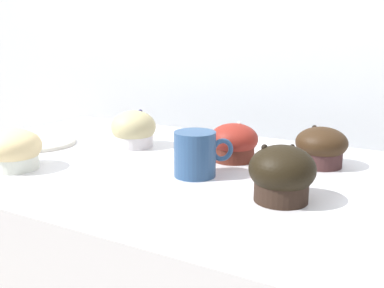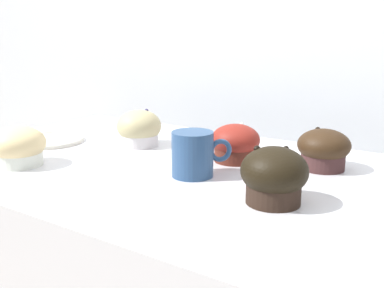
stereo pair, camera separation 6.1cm
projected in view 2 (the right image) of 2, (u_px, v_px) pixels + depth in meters
The scene contains 8 objects.
wall_back at pixel (279, 120), 1.39m from camera, with size 3.20×0.10×1.80m, color silver.
muffin_front_center at pixel (324, 149), 0.86m from camera, with size 0.10×0.10×0.08m.
muffin_back_left at pixel (139, 129), 1.04m from camera, with size 0.10×0.10×0.08m.
muffin_back_right at pixel (274, 176), 0.68m from camera, with size 0.10×0.10×0.09m.
muffin_front_left at pixel (235, 143), 0.91m from camera, with size 0.10×0.10×0.08m.
muffin_front_right at pixel (18, 147), 0.88m from camera, with size 0.11×0.11×0.08m.
coffee_cup at pixel (193, 153), 0.81m from camera, with size 0.09×0.10×0.08m.
serving_plate at pixel (49, 140), 1.08m from camera, with size 0.17×0.17×0.01m.
Camera 2 is at (0.53, -0.69, 1.16)m, focal length 42.00 mm.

